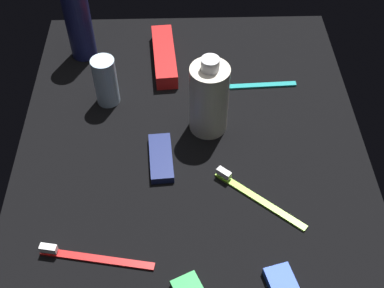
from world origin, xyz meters
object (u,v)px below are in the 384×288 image
Objects in this scene: bodywash_bottle at (209,98)px; toothpaste_box_red at (164,56)px; deodorant_stick at (106,81)px; toothbrush_red at (90,257)px; toothbrush_teal at (247,85)px; lotion_bottle at (78,20)px; snack_bar_navy at (161,158)px; toothbrush_lime at (254,195)px.

bodywash_bottle is 0.93× the size of toothpaste_box_red.
toothbrush_red is (-34.91, 0.06, -4.53)cm from deodorant_stick.
lotion_bottle is at bearing 71.43° from toothbrush_teal.
toothbrush_red is (-27.37, 19.55, -6.75)cm from bodywash_bottle.
lotion_bottle reaches higher than toothbrush_red.
snack_bar_navy is (-27.33, 0.39, -0.85)cm from toothpaste_box_red.
bodywash_bottle is at bearing -35.54° from toothbrush_red.
snack_bar_navy is at bearing -29.18° from toothbrush_red.
toothbrush_lime is at bearing 176.64° from toothbrush_teal.
toothbrush_teal is at bearing -108.57° from lotion_bottle.
toothbrush_red is 0.99× the size of toothbrush_teal.
lotion_bottle is at bearing 7.33° from toothbrush_red.
deodorant_stick is 0.57× the size of toothbrush_teal.
toothbrush_lime is (-24.17, -26.46, -4.53)cm from deodorant_stick.
snack_bar_navy is at bearing 137.40° from toothbrush_teal.
toothpaste_box_red reaches higher than toothbrush_lime.
deodorant_stick reaches higher than snack_bar_navy.
toothpaste_box_red is (11.60, -11.04, -3.53)cm from deodorant_stick.
lotion_bottle is 50.80cm from toothbrush_red.
lotion_bottle is 35.93cm from snack_bar_navy.
lotion_bottle reaches higher than toothpaste_box_red.
deodorant_stick is 16.40cm from toothpaste_box_red.
toothpaste_box_red is (19.14, 8.45, -5.76)cm from bodywash_bottle.
toothpaste_box_red is at bearing -43.59° from deodorant_stick.
toothbrush_lime is at bearing -67.96° from toothbrush_red.
deodorant_stick reaches higher than toothbrush_red.
lotion_bottle is at bearing 49.27° from bodywash_bottle.
lotion_bottle is 37.34cm from toothbrush_teal.
deodorant_stick is 0.58× the size of toothpaste_box_red.
toothbrush_red is at bearing 143.57° from toothbrush_teal.
deodorant_stick is at bearing 29.93° from snack_bar_navy.
lotion_bottle is 1.14× the size of toothpaste_box_red.
bodywash_bottle is 21.70cm from toothpaste_box_red.
bodywash_bottle is 34.30cm from toothbrush_red.
deodorant_stick is at bearing -156.45° from lotion_bottle.
bodywash_bottle is 13.74cm from snack_bar_navy.
deodorant_stick is 0.71× the size of toothbrush_lime.
snack_bar_navy is at bearing 132.83° from bodywash_bottle.
bodywash_bottle is at bearing 22.73° from toothbrush_lime.
toothbrush_teal is (27.37, -1.61, 0.00)cm from toothbrush_lime.
deodorant_stick is at bearing 131.85° from toothpaste_box_red.
toothbrush_lime is 0.80× the size of toothbrush_teal.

